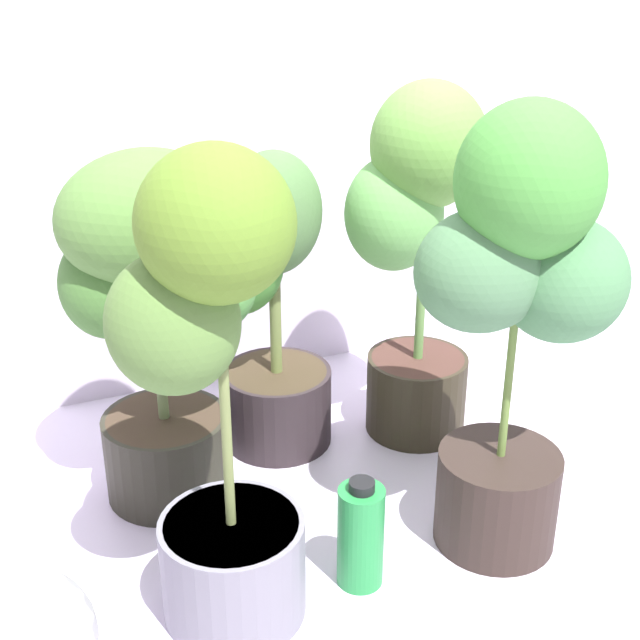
% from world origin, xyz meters
% --- Properties ---
extents(ground_plane, '(8.00, 8.00, 0.00)m').
position_xyz_m(ground_plane, '(0.00, 0.00, 0.00)').
color(ground_plane, silver).
rests_on(ground_plane, ground).
extents(mylar_back_wall, '(3.20, 0.01, 2.00)m').
position_xyz_m(mylar_back_wall, '(0.00, 0.86, 1.00)').
color(mylar_back_wall, silver).
rests_on(mylar_back_wall, ground).
extents(potted_plant_back_center, '(0.37, 0.30, 0.74)m').
position_xyz_m(potted_plant_back_center, '(-0.01, 0.48, 0.38)').
color(potted_plant_back_center, '#292124').
rests_on(potted_plant_back_center, ground).
extents(potted_plant_back_left, '(0.47, 0.41, 0.79)m').
position_xyz_m(potted_plant_back_left, '(-0.29, 0.36, 0.48)').
color(potted_plant_back_left, '#2A2920').
rests_on(potted_plant_back_left, ground).
extents(potted_plant_front_left, '(0.35, 0.31, 0.89)m').
position_xyz_m(potted_plant_front_left, '(-0.29, -0.05, 0.49)').
color(potted_plant_front_left, slate).
rests_on(potted_plant_front_left, ground).
extents(potted_plant_back_right, '(0.38, 0.37, 0.88)m').
position_xyz_m(potted_plant_back_right, '(0.33, 0.40, 0.52)').
color(potted_plant_back_right, '#2C2719').
rests_on(potted_plant_back_right, ground).
extents(potted_plant_front_right, '(0.46, 0.37, 0.92)m').
position_xyz_m(potted_plant_front_right, '(0.30, -0.06, 0.55)').
color(potted_plant_front_right, '#2F231E').
rests_on(potted_plant_front_right, ground).
extents(nutrient_bottle, '(0.09, 0.09, 0.23)m').
position_xyz_m(nutrient_bottle, '(-0.02, -0.07, 0.11)').
color(nutrient_bottle, '#23853D').
rests_on(nutrient_bottle, ground).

